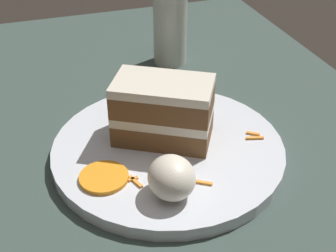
# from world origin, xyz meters

# --- Properties ---
(ground_plane) EXTENTS (6.00, 6.00, 0.00)m
(ground_plane) POSITION_xyz_m (0.00, 0.00, 0.00)
(ground_plane) COLOR black
(ground_plane) RESTS_ON ground
(dining_table) EXTENTS (1.14, 0.82, 0.02)m
(dining_table) POSITION_xyz_m (0.00, 0.00, 0.01)
(dining_table) COLOR #384742
(dining_table) RESTS_ON ground
(plate) EXTENTS (0.31, 0.31, 0.02)m
(plate) POSITION_xyz_m (0.01, -0.05, 0.03)
(plate) COLOR silver
(plate) RESTS_ON dining_table
(cake_slice) EXTENTS (0.13, 0.15, 0.09)m
(cake_slice) POSITION_xyz_m (0.03, -0.05, 0.08)
(cake_slice) COLOR brown
(cake_slice) RESTS_ON plate
(cream_dollop) EXTENTS (0.06, 0.05, 0.05)m
(cream_dollop) POSITION_xyz_m (-0.08, -0.02, 0.06)
(cream_dollop) COLOR silver
(cream_dollop) RESTS_ON plate
(orange_garnish) EXTENTS (0.06, 0.06, 0.01)m
(orange_garnish) POSITION_xyz_m (-0.03, 0.05, 0.04)
(orange_garnish) COLOR orange
(orange_garnish) RESTS_ON plate
(carrot_shreds_scatter) EXTENTS (0.20, 0.20, 0.00)m
(carrot_shreds_scatter) POSITION_xyz_m (-0.00, -0.08, 0.04)
(carrot_shreds_scatter) COLOR orange
(carrot_shreds_scatter) RESTS_ON plate
(drinking_glass) EXTENTS (0.06, 0.06, 0.14)m
(drinking_glass) POSITION_xyz_m (0.28, -0.14, 0.08)
(drinking_glass) COLOR beige
(drinking_glass) RESTS_ON dining_table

